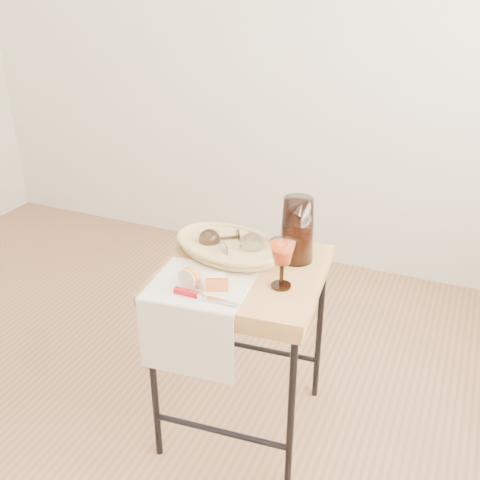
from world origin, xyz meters
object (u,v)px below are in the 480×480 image
at_px(pitcher, 297,229).
at_px(goblet_lying_a, 222,239).
at_px(side_table, 242,351).
at_px(apple_half, 191,277).
at_px(goblet_lying_b, 240,247).
at_px(table_knife, 203,296).
at_px(wine_goblet, 282,264).
at_px(bread_basket, 228,248).
at_px(tea_towel, 201,284).

bearing_deg(pitcher, goblet_lying_a, -148.17).
bearing_deg(side_table, apple_half, -120.36).
bearing_deg(apple_half, pitcher, 63.82).
relative_size(goblet_lying_b, table_knife, 0.66).
bearing_deg(goblet_lying_b, side_table, -106.78).
distance_m(goblet_lying_b, wine_goblet, 0.22).
xyz_separation_m(side_table, bread_basket, (-0.09, 0.07, 0.38)).
xyz_separation_m(goblet_lying_a, table_knife, (0.09, -0.32, -0.04)).
relative_size(wine_goblet, table_knife, 0.78).
height_order(side_table, goblet_lying_a, goblet_lying_a).
distance_m(goblet_lying_a, pitcher, 0.28).
distance_m(goblet_lying_a, goblet_lying_b, 0.10).
bearing_deg(bread_basket, apple_half, -79.78).
bearing_deg(side_table, wine_goblet, -19.89).
height_order(tea_towel, apple_half, apple_half).
height_order(goblet_lying_a, goblet_lying_b, goblet_lying_b).
bearing_deg(goblet_lying_a, side_table, 106.46).
height_order(wine_goblet, apple_half, wine_goblet).
bearing_deg(table_knife, goblet_lying_b, 88.96).
xyz_separation_m(side_table, goblet_lying_a, (-0.12, 0.09, 0.40)).
bearing_deg(goblet_lying_b, pitcher, -20.36).
distance_m(apple_half, table_knife, 0.09).
bearing_deg(goblet_lying_b, apple_half, -155.18).
bearing_deg(pitcher, side_table, -115.21).
relative_size(tea_towel, apple_half, 4.32).
bearing_deg(pitcher, wine_goblet, -64.53).
relative_size(side_table, pitcher, 2.56).
height_order(tea_towel, pitcher, pitcher).
relative_size(side_table, wine_goblet, 4.13).
distance_m(side_table, wine_goblet, 0.47).
relative_size(side_table, table_knife, 3.24).
height_order(tea_towel, goblet_lying_b, goblet_lying_b).
bearing_deg(wine_goblet, goblet_lying_a, 152.16).
height_order(goblet_lying_b, apple_half, goblet_lying_b).
height_order(bread_basket, wine_goblet, wine_goblet).
bearing_deg(apple_half, side_table, 71.72).
bearing_deg(side_table, pitcher, 43.77).
relative_size(bread_basket, goblet_lying_b, 2.61).
distance_m(tea_towel, goblet_lying_b, 0.22).
bearing_deg(goblet_lying_a, wine_goblet, 115.67).
relative_size(bread_basket, table_knife, 1.73).
distance_m(side_table, bread_basket, 0.39).
xyz_separation_m(side_table, wine_goblet, (0.16, -0.06, 0.43)).
xyz_separation_m(apple_half, table_knife, (0.07, -0.05, -0.03)).
height_order(side_table, goblet_lying_b, goblet_lying_b).
bearing_deg(goblet_lying_a, tea_towel, 61.92).
bearing_deg(goblet_lying_b, table_knife, -137.93).
bearing_deg(goblet_lying_a, pitcher, 154.32).
relative_size(goblet_lying_a, pitcher, 0.48).
bearing_deg(goblet_lying_b, goblet_lying_a, 109.11).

